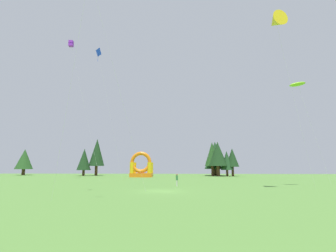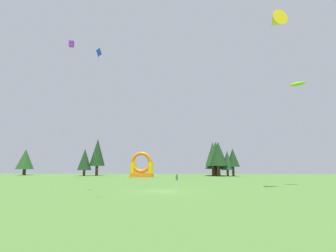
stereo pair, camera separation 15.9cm
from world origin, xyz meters
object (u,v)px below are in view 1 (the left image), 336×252
Objects in this scene: kite_blue_diamond at (98,53)px; kite_yellow_delta at (276,22)px; kite_lime_parafoil at (298,84)px; inflatable_yellow_castle at (141,168)px; person_near_camera at (177,179)px; kite_purple_box at (71,44)px.

kite_yellow_delta is (28.49, -19.16, -5.42)m from kite_blue_diamond.
kite_blue_diamond is 1.84× the size of kite_lime_parafoil.
kite_blue_diamond is at bearing -118.89° from inflatable_yellow_castle.
kite_blue_diamond is 1.25× the size of kite_yellow_delta.
kite_blue_diamond is at bearing 69.73° from person_near_camera.
kite_purple_box is at bearing 160.51° from kite_lime_parafoil.
kite_yellow_delta reaches higher than kite_lime_parafoil.
kite_yellow_delta reaches higher than inflatable_yellow_castle.
kite_blue_diamond is 0.93× the size of kite_purple_box.
person_near_camera is at bearing -178.78° from kite_lime_parafoil.
kite_blue_diamond is 34.75m from kite_yellow_delta.
kite_purple_box reaches higher than inflatable_yellow_castle.
kite_yellow_delta is 39.82m from kite_purple_box.
person_near_camera is at bearing -40.97° from kite_blue_diamond.
inflatable_yellow_castle is at bearing 61.11° from kite_blue_diamond.
kite_lime_parafoil reaches higher than inflatable_yellow_castle.
inflatable_yellow_castle is (-9.02, 27.29, 1.14)m from person_near_camera.
kite_lime_parafoil is 8.73× the size of person_near_camera.
kite_blue_diamond reaches higher than kite_lime_parafoil.
person_near_camera is (16.28, -14.14, -24.44)m from kite_blue_diamond.
kite_purple_box is 37.19m from person_near_camera.
inflatable_yellow_castle is (-21.23, 32.31, -17.88)m from kite_yellow_delta.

